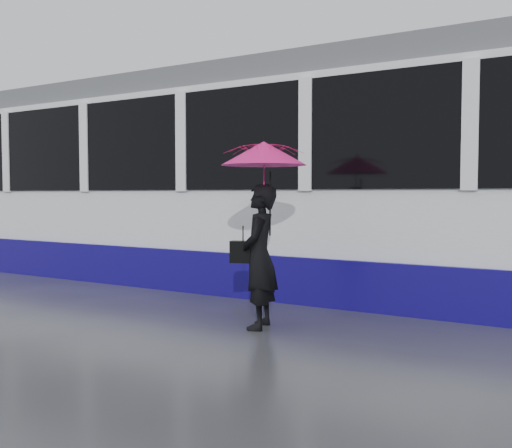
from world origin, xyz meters
The scene contains 6 objects.
ground centered at (0.00, 0.00, 0.00)m, with size 90.00×90.00×0.00m, color #2C2C31.
rails centered at (0.00, 2.50, 0.01)m, with size 34.00×1.51×0.02m.
tram centered at (1.58, 2.50, 1.64)m, with size 26.00×2.56×3.35m.
woman centered at (1.21, -0.12, 0.77)m, with size 0.56×0.37×1.54m, color black.
umbrella centered at (1.26, -0.12, 1.69)m, with size 1.13×1.13×1.04m.
handbag centered at (0.99, -0.10, 0.81)m, with size 0.30×0.19×0.42m.
Camera 1 is at (4.27, -5.35, 1.44)m, focal length 40.00 mm.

